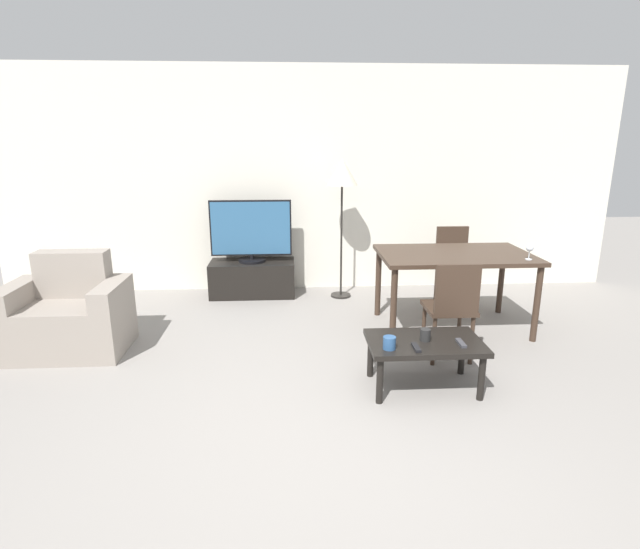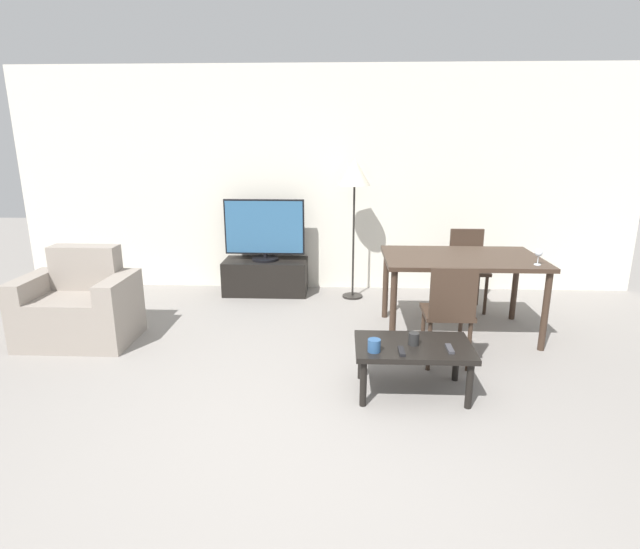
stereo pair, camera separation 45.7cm
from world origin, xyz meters
name	(u,v)px [view 2 (the right image)]	position (x,y,z in m)	size (l,w,h in m)	color
ground_plane	(305,452)	(0.00, 0.00, 0.00)	(18.00, 18.00, 0.00)	gray
wall_back	(325,181)	(0.00, 3.55, 1.35)	(7.64, 0.06, 2.70)	silver
armchair	(80,308)	(-2.24, 1.67, 0.32)	(1.00, 0.68, 0.87)	gray
tv_stand	(266,277)	(-0.72, 3.24, 0.21)	(1.01, 0.47, 0.42)	black
tv	(264,230)	(-0.72, 3.24, 0.79)	(0.96, 0.32, 0.74)	black
coffee_table	(413,351)	(0.75, 0.79, 0.34)	(0.86, 0.53, 0.39)	black
dining_table	(461,265)	(1.36, 2.03, 0.69)	(1.47, 0.93, 0.77)	#38281E
dining_chair_near	(449,309)	(1.10, 1.26, 0.50)	(0.40, 0.40, 0.88)	#38281E
dining_chair_far	(467,264)	(1.61, 2.80, 0.50)	(0.40, 0.40, 0.88)	#38281E
floor_lamp	(355,178)	(0.35, 3.11, 1.42)	(0.36, 0.36, 1.64)	black
remote_primary	(450,349)	(1.00, 0.70, 0.40)	(0.04, 0.15, 0.02)	#38383D
remote_secondary	(402,351)	(0.65, 0.64, 0.40)	(0.04, 0.15, 0.02)	black
cup_white_near	(414,339)	(0.75, 0.78, 0.44)	(0.08, 0.08, 0.09)	black
cup_colored_far	(374,345)	(0.45, 0.65, 0.44)	(0.09, 0.09, 0.09)	navy
wine_glass_left	(539,254)	(1.95, 1.71, 0.88)	(0.07, 0.07, 0.15)	silver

